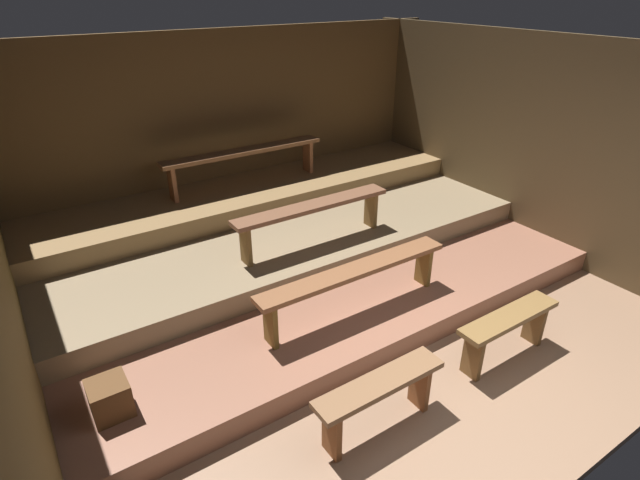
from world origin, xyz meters
TOP-DOWN VIEW (x-y plane):
  - ground at (0.00, 2.44)m, footprint 6.59×5.67m
  - wall_back at (0.00, 4.90)m, footprint 6.59×0.06m
  - wall_right at (2.92, 2.44)m, footprint 0.06×5.67m
  - platform_lower at (0.00, 3.06)m, footprint 5.79×3.62m
  - platform_middle at (0.00, 3.63)m, footprint 5.79×2.48m
  - platform_upper at (0.00, 4.30)m, footprint 5.79×1.15m
  - bench_floor_left at (-0.75, 0.75)m, footprint 1.11×0.24m
  - bench_floor_right at (0.75, 0.75)m, footprint 1.11×0.24m
  - bench_lower_center at (-0.17, 1.85)m, footprint 2.09×0.24m
  - bench_middle_center at (0.03, 2.89)m, footprint 1.90×0.24m
  - bench_upper_center at (-0.06, 4.40)m, footprint 2.19×0.24m
  - wooden_crate_lower at (-2.48, 1.81)m, footprint 0.28×0.28m

SIDE VIEW (x-z plane):
  - ground at x=0.00m, z-range -0.08..0.00m
  - platform_lower at x=0.00m, z-range 0.00..0.24m
  - platform_middle at x=0.00m, z-range 0.24..0.49m
  - bench_floor_left at x=-0.75m, z-range 0.12..0.61m
  - bench_floor_right at x=0.75m, z-range 0.12..0.61m
  - wooden_crate_lower at x=-2.48m, z-range 0.24..0.53m
  - platform_upper at x=0.00m, z-range 0.49..0.73m
  - bench_lower_center at x=-0.17m, z-range 0.40..0.89m
  - bench_middle_center at x=0.03m, z-range 0.64..1.12m
  - bench_upper_center at x=-0.06m, z-range 0.89..1.37m
  - wall_back at x=0.00m, z-range 0.00..2.63m
  - wall_right at x=2.92m, z-range 0.00..2.63m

